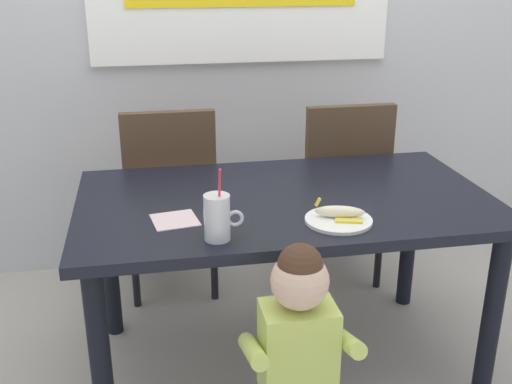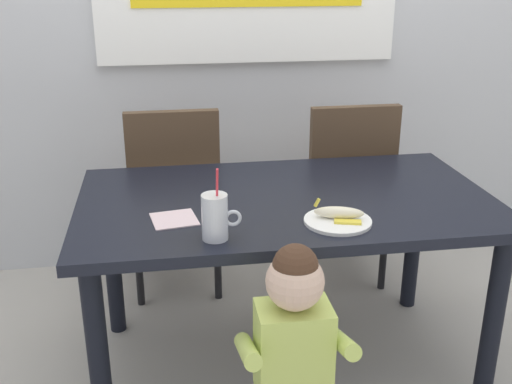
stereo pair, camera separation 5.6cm
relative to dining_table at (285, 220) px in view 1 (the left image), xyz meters
The scene contains 9 objects.
ground_plane 0.65m from the dining_table, ahead, with size 24.00×24.00×0.00m, color #B7B2A8.
dining_table is the anchor object (origin of this frame).
dining_chair_left 0.79m from the dining_table, 121.08° to the left, with size 0.44×0.44×0.96m.
dining_chair_right 0.77m from the dining_table, 55.88° to the left, with size 0.44×0.44×0.96m.
toddler_standing 0.62m from the dining_table, 99.27° to the right, with size 0.33×0.24×0.84m.
milk_cup 0.47m from the dining_table, 132.26° to the right, with size 0.13×0.08×0.25m.
snack_plate 0.31m from the dining_table, 65.07° to the right, with size 0.23×0.23×0.01m, color white.
peeled_banana 0.31m from the dining_table, 62.91° to the right, with size 0.18×0.13×0.07m.
paper_napkin 0.46m from the dining_table, 160.12° to the right, with size 0.15×0.15×0.00m, color silver.
Camera 1 is at (-0.50, -2.08, 1.58)m, focal length 42.69 mm.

